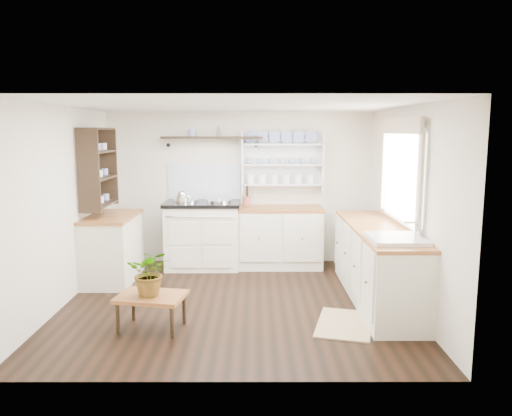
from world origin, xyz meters
name	(u,v)px	position (x,y,z in m)	size (l,w,h in m)	color
floor	(235,302)	(0.00, 0.00, 0.00)	(4.00, 3.80, 0.01)	black
wall_back	(240,188)	(0.00, 1.90, 1.15)	(4.00, 0.02, 2.30)	silver
wall_right	(407,207)	(2.00, 0.00, 1.15)	(0.02, 3.80, 2.30)	silver
wall_left	(62,207)	(-2.00, 0.00, 1.15)	(0.02, 3.80, 2.30)	silver
ceiling	(234,106)	(0.00, 0.00, 2.30)	(4.00, 3.80, 0.01)	white
window	(401,170)	(1.95, 0.15, 1.56)	(0.08, 1.55, 1.22)	white
aga_cooker	(203,234)	(-0.54, 1.57, 0.50)	(1.11, 0.76, 1.02)	white
back_cabinets	(279,236)	(0.60, 1.60, 0.46)	(1.27, 0.63, 0.90)	beige
right_cabinets	(377,263)	(1.70, 0.10, 0.46)	(0.62, 2.43, 0.90)	beige
belfast_sink	(396,250)	(1.70, -0.65, 0.80)	(0.55, 0.60, 0.45)	white
left_cabinets	(112,247)	(-1.70, 0.90, 0.46)	(0.62, 1.13, 0.90)	beige
plate_rack	(282,162)	(0.65, 1.86, 1.56)	(1.20, 0.22, 0.90)	white
high_shelf	(212,138)	(-0.40, 1.78, 1.91)	(1.50, 0.29, 0.16)	black
left_shelving	(98,167)	(-1.84, 0.90, 1.55)	(0.28, 0.80, 1.05)	black
kettle	(182,199)	(-0.82, 1.45, 1.05)	(0.19, 0.19, 0.23)	silver
utensil_crock	(247,201)	(0.11, 1.68, 0.98)	(0.12, 0.12, 0.14)	#AA4D3E
center_table	(151,299)	(-0.83, -0.80, 0.32)	(0.74, 0.59, 0.36)	brown
potted_plant	(150,272)	(-0.83, -0.80, 0.60)	(0.43, 0.37, 0.48)	#3F7233
floor_rug	(344,324)	(1.18, -0.69, 0.01)	(0.55, 0.85, 0.02)	#8D8152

